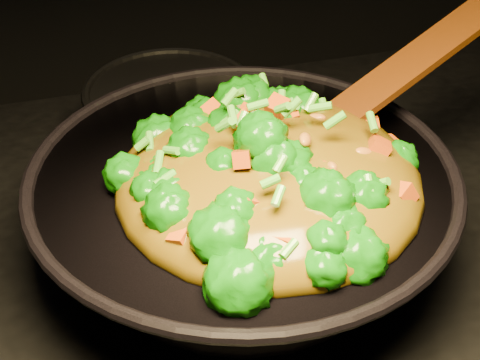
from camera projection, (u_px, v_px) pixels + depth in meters
name	position (u px, v px, depth m)	size (l,w,h in m)	color
wok	(243.00, 219.00, 0.79)	(0.43, 0.43, 0.12)	black
stir_fry	(270.00, 144.00, 0.70)	(0.31, 0.31, 0.11)	#105F06
spatula	(387.00, 82.00, 0.80)	(0.31, 0.05, 0.01)	#381707
back_pot	(172.00, 126.00, 0.94)	(0.21, 0.21, 0.12)	black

